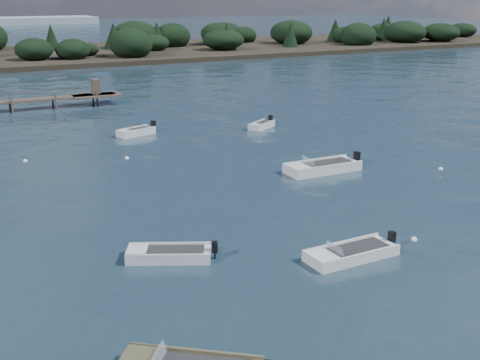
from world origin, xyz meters
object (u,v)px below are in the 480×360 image
tender_far_grey_b (262,126)px  dinghy_mid_white_a (351,255)px  dinghy_mid_white_b (322,169)px  dinghy_mid_grey (169,256)px  tender_far_white (136,133)px

tender_far_grey_b → dinghy_mid_white_a: (-9.79, -25.53, -0.02)m
tender_far_grey_b → dinghy_mid_white_a: bearing=-111.0°
dinghy_mid_white_b → dinghy_mid_white_a: dinghy_mid_white_b is taller
dinghy_mid_white_b → tender_far_grey_b: (3.01, 13.58, -0.02)m
dinghy_mid_grey → dinghy_mid_white_b: bearing=30.3°
dinghy_mid_white_b → tender_far_white: size_ratio=1.52×
dinghy_mid_white_b → dinghy_mid_white_a: size_ratio=1.20×
dinghy_mid_white_a → dinghy_mid_grey: size_ratio=1.15×
dinghy_mid_white_a → dinghy_mid_grey: (-7.35, 3.71, -0.00)m
dinghy_mid_grey → tender_far_grey_b: bearing=51.9°
tender_far_white → tender_far_grey_b: bearing=-13.0°
dinghy_mid_white_b → dinghy_mid_white_a: (-6.78, -11.96, -0.04)m
dinghy_mid_white_a → dinghy_mid_white_b: bearing=60.4°
tender_far_white → dinghy_mid_grey: 25.15m
dinghy_mid_grey → tender_far_white: bearing=75.2°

